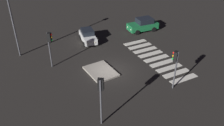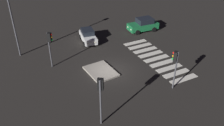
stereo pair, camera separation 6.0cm
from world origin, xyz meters
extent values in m
plane|color=black|center=(0.00, 0.00, 0.00)|extent=(80.00, 80.00, 0.00)
cube|color=gray|center=(0.37, 1.13, 0.09)|extent=(3.66, 2.86, 0.18)
cube|color=#196B38|center=(7.33, -8.66, 0.73)|extent=(2.13, 4.35, 0.87)
cube|color=black|center=(7.31, -8.92, 1.51)|extent=(1.81, 2.29, 0.70)
cylinder|color=black|center=(6.54, -7.29, 0.34)|extent=(0.30, 0.70, 0.68)
cylinder|color=black|center=(8.31, -7.42, 0.34)|extent=(0.30, 0.70, 0.68)
cylinder|color=black|center=(6.34, -9.90, 0.34)|extent=(0.30, 0.70, 0.68)
cylinder|color=black|center=(8.11, -10.04, 0.34)|extent=(0.30, 0.70, 0.68)
sphere|color=#F2EABF|center=(6.99, -6.56, 0.73)|extent=(0.23, 0.23, 0.23)
sphere|color=#F2EABF|center=(7.98, -6.64, 0.73)|extent=(0.23, 0.23, 0.23)
cube|color=silver|center=(7.68, -0.46, 0.63)|extent=(3.86, 2.08, 0.75)
cube|color=black|center=(7.90, -0.49, 1.32)|extent=(2.07, 1.69, 0.61)
cylinder|color=black|center=(6.44, -1.06, 0.30)|extent=(0.62, 0.30, 0.59)
cylinder|color=black|center=(6.66, 0.47, 0.30)|extent=(0.62, 0.30, 0.59)
cylinder|color=black|center=(8.70, -1.39, 0.30)|extent=(0.62, 0.30, 0.59)
cylinder|color=black|center=(8.92, 0.14, 0.30)|extent=(0.62, 0.30, 0.59)
sphere|color=#F2EABF|center=(5.83, -0.63, 0.63)|extent=(0.20, 0.20, 0.20)
sphere|color=#F2EABF|center=(5.96, 0.22, 0.63)|extent=(0.20, 0.20, 0.20)
cylinder|color=#47474C|center=(-5.25, -3.81, 1.95)|extent=(0.14, 0.14, 3.90)
cube|color=black|center=(-5.10, -3.70, 3.42)|extent=(0.52, 0.54, 0.96)
sphere|color=red|center=(-4.94, -3.59, 3.72)|extent=(0.22, 0.22, 0.22)
sphere|color=orange|center=(-4.94, -3.59, 3.42)|extent=(0.22, 0.22, 0.22)
sphere|color=green|center=(-4.94, -3.59, 3.12)|extent=(0.22, 0.22, 0.22)
cylinder|color=#47474C|center=(3.77, 5.38, 2.01)|extent=(0.14, 0.14, 4.02)
cube|color=black|center=(3.66, 5.24, 3.54)|extent=(0.54, 0.51, 0.96)
sphere|color=red|center=(3.55, 5.07, 3.84)|extent=(0.22, 0.22, 0.22)
sphere|color=orange|center=(3.55, 5.07, 3.54)|extent=(0.22, 0.22, 0.22)
sphere|color=green|center=(3.55, 5.07, 3.24)|extent=(0.22, 0.22, 0.22)
cylinder|color=#47474C|center=(-6.29, 4.19, 2.08)|extent=(0.14, 0.14, 4.17)
cube|color=black|center=(-6.14, 4.09, 3.69)|extent=(0.51, 0.54, 0.96)
sphere|color=red|center=(-5.98, 3.98, 3.99)|extent=(0.22, 0.22, 0.22)
sphere|color=orange|center=(-5.98, 3.98, 3.69)|extent=(0.22, 0.22, 0.22)
sphere|color=green|center=(-5.98, 3.98, 3.39)|extent=(0.22, 0.22, 0.22)
cylinder|color=#47474C|center=(7.94, 8.06, 3.59)|extent=(0.18, 0.18, 7.19)
cube|color=silver|center=(-4.60, -5.77, 0.01)|extent=(0.70, 3.20, 0.02)
cube|color=silver|center=(-3.45, -5.77, 0.01)|extent=(0.70, 3.20, 0.02)
cube|color=silver|center=(-2.30, -5.77, 0.01)|extent=(0.70, 3.20, 0.02)
cube|color=silver|center=(-1.15, -5.77, 0.01)|extent=(0.70, 3.20, 0.02)
cube|color=silver|center=(0.00, -5.77, 0.01)|extent=(0.70, 3.20, 0.02)
cube|color=silver|center=(1.15, -5.77, 0.01)|extent=(0.70, 3.20, 0.02)
cube|color=silver|center=(2.30, -5.77, 0.01)|extent=(0.70, 3.20, 0.02)
cube|color=silver|center=(3.45, -5.77, 0.01)|extent=(0.70, 3.20, 0.02)
cube|color=silver|center=(4.60, -5.77, 0.01)|extent=(0.70, 3.20, 0.02)
camera|label=1|loc=(-18.89, 9.77, 14.00)|focal=38.58mm
camera|label=2|loc=(-18.92, 9.71, 14.00)|focal=38.58mm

